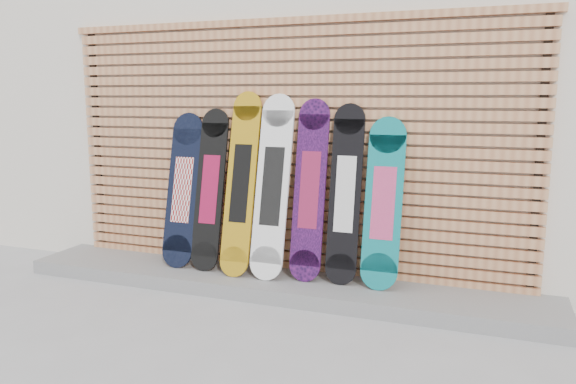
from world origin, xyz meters
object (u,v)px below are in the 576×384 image
at_px(snowboard_6, 383,203).
at_px(snowboard_4, 310,190).
at_px(snowboard_0, 183,190).
at_px(snowboard_3, 272,186).
at_px(snowboard_2, 241,183).
at_px(snowboard_1, 210,189).
at_px(snowboard_5, 345,194).

bearing_deg(snowboard_6, snowboard_4, -179.90).
xyz_separation_m(snowboard_4, snowboard_6, (0.62, 0.00, -0.07)).
xyz_separation_m(snowboard_0, snowboard_3, (0.88, -0.02, 0.08)).
relative_size(snowboard_2, snowboard_3, 1.01).
relative_size(snowboard_4, snowboard_6, 1.10).
bearing_deg(snowboard_0, snowboard_2, -2.59).
distance_m(snowboard_1, snowboard_4, 0.93).
distance_m(snowboard_1, snowboard_2, 0.33).
height_order(snowboard_2, snowboard_5, snowboard_2).
bearing_deg(snowboard_3, snowboard_2, -179.11).
relative_size(snowboard_2, snowboard_4, 1.04).
height_order(snowboard_1, snowboard_2, snowboard_2).
bearing_deg(snowboard_3, snowboard_0, 178.55).
bearing_deg(snowboard_4, snowboard_3, -172.74).
height_order(snowboard_0, snowboard_6, snowboard_0).
xyz_separation_m(snowboard_0, snowboard_2, (0.59, -0.03, 0.09)).
bearing_deg(snowboard_2, snowboard_1, 174.94).
bearing_deg(snowboard_6, snowboard_2, -177.85).
bearing_deg(snowboard_0, snowboard_5, 1.19).
distance_m(snowboard_0, snowboard_6, 1.82).
distance_m(snowboard_2, snowboard_6, 1.23).
height_order(snowboard_5, snowboard_6, snowboard_5).
bearing_deg(snowboard_6, snowboard_1, -179.32).
distance_m(snowboard_0, snowboard_4, 1.21).
bearing_deg(snowboard_3, snowboard_5, 4.95).
xyz_separation_m(snowboard_1, snowboard_2, (0.32, -0.03, 0.08)).
relative_size(snowboard_2, snowboard_6, 1.15).
xyz_separation_m(snowboard_1, snowboard_5, (1.23, 0.03, 0.03)).
xyz_separation_m(snowboard_1, snowboard_3, (0.61, -0.02, 0.07)).
bearing_deg(snowboard_1, snowboard_5, 1.41).
height_order(snowboard_4, snowboard_5, snowboard_4).
xyz_separation_m(snowboard_0, snowboard_4, (1.20, 0.02, 0.07)).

